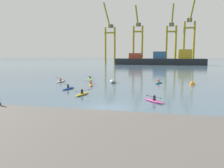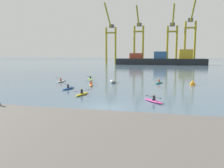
{
  "view_description": "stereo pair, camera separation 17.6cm",
  "coord_description": "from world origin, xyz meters",
  "px_view_note": "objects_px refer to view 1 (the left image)",
  "views": [
    {
      "loc": [
        5.23,
        -21.74,
        5.47
      ],
      "look_at": [
        -2.65,
        14.14,
        0.6
      ],
      "focal_mm": 35.12,
      "sensor_mm": 36.0,
      "label": 1
    },
    {
      "loc": [
        5.41,
        -21.7,
        5.47
      ],
      "look_at": [
        -2.65,
        14.14,
        0.6
      ],
      "focal_mm": 35.12,
      "sensor_mm": 36.0,
      "label": 2
    }
  ],
  "objects_px": {
    "gantry_crane_west": "(110,38)",
    "channel_buoy": "(192,83)",
    "kayak_magenta": "(154,101)",
    "capsized_dinghy": "(113,81)",
    "gantry_crane_west_mid": "(138,37)",
    "kayak_orange": "(91,84)",
    "gantry_crane_east": "(189,34)",
    "kayak_teal": "(159,82)",
    "kayak_white": "(61,81)",
    "kayak_lime": "(90,79)",
    "gantry_crane_east_mid": "(171,37)",
    "container_barge": "(160,60)",
    "kayak_blue": "(68,88)",
    "kayak_yellow": "(82,94)"
  },
  "relations": [
    {
      "from": "gantry_crane_east_mid",
      "to": "gantry_crane_east",
      "type": "bearing_deg",
      "value": 0.39
    },
    {
      "from": "gantry_crane_west",
      "to": "kayak_orange",
      "type": "bearing_deg",
      "value": -78.89
    },
    {
      "from": "capsized_dinghy",
      "to": "kayak_lime",
      "type": "distance_m",
      "value": 7.65
    },
    {
      "from": "gantry_crane_west",
      "to": "gantry_crane_east_mid",
      "type": "relative_size",
      "value": 1.08
    },
    {
      "from": "container_barge",
      "to": "kayak_yellow",
      "type": "xyz_separation_m",
      "value": [
        -10.41,
        -100.13,
        -2.53
      ]
    },
    {
      "from": "container_barge",
      "to": "gantry_crane_west",
      "type": "height_order",
      "value": "gantry_crane_west"
    },
    {
      "from": "gantry_crane_east",
      "to": "kayak_magenta",
      "type": "relative_size",
      "value": 11.67
    },
    {
      "from": "gantry_crane_east_mid",
      "to": "capsized_dinghy",
      "type": "relative_size",
      "value": 12.56
    },
    {
      "from": "capsized_dinghy",
      "to": "kayak_teal",
      "type": "xyz_separation_m",
      "value": [
        8.9,
        1.06,
        -0.18
      ]
    },
    {
      "from": "channel_buoy",
      "to": "kayak_lime",
      "type": "distance_m",
      "value": 21.63
    },
    {
      "from": "gantry_crane_east_mid",
      "to": "kayak_yellow",
      "type": "height_order",
      "value": "gantry_crane_east_mid"
    },
    {
      "from": "kayak_yellow",
      "to": "gantry_crane_west",
      "type": "bearing_deg",
      "value": 101.08
    },
    {
      "from": "capsized_dinghy",
      "to": "channel_buoy",
      "type": "distance_m",
      "value": 14.9
    },
    {
      "from": "kayak_white",
      "to": "gantry_crane_west_mid",
      "type": "bearing_deg",
      "value": 86.75
    },
    {
      "from": "channel_buoy",
      "to": "kayak_blue",
      "type": "xyz_separation_m",
      "value": [
        -20.23,
        -9.41,
        -0.19
      ]
    },
    {
      "from": "container_barge",
      "to": "kayak_magenta",
      "type": "distance_m",
      "value": 102.63
    },
    {
      "from": "kayak_teal",
      "to": "container_barge",
      "type": "bearing_deg",
      "value": 89.88
    },
    {
      "from": "gantry_crane_west",
      "to": "gantry_crane_east",
      "type": "relative_size",
      "value": 1.02
    },
    {
      "from": "gantry_crane_east",
      "to": "kayak_lime",
      "type": "height_order",
      "value": "gantry_crane_east"
    },
    {
      "from": "gantry_crane_west",
      "to": "kayak_blue",
      "type": "distance_m",
      "value": 111.23
    },
    {
      "from": "gantry_crane_east_mid",
      "to": "channel_buoy",
      "type": "bearing_deg",
      "value": -90.11
    },
    {
      "from": "container_barge",
      "to": "gantry_crane_east",
      "type": "relative_size",
      "value": 1.43
    },
    {
      "from": "kayak_lime",
      "to": "container_barge",
      "type": "bearing_deg",
      "value": 79.38
    },
    {
      "from": "kayak_white",
      "to": "kayak_teal",
      "type": "height_order",
      "value": "kayak_white"
    },
    {
      "from": "gantry_crane_west_mid",
      "to": "kayak_orange",
      "type": "height_order",
      "value": "gantry_crane_west_mid"
    },
    {
      "from": "container_barge",
      "to": "capsized_dinghy",
      "type": "height_order",
      "value": "container_barge"
    },
    {
      "from": "kayak_white",
      "to": "kayak_magenta",
      "type": "distance_m",
      "value": 24.41
    },
    {
      "from": "gantry_crane_east",
      "to": "kayak_yellow",
      "type": "xyz_separation_m",
      "value": [
        -26.7,
        -109.92,
        -17.32
      ]
    },
    {
      "from": "kayak_blue",
      "to": "kayak_orange",
      "type": "height_order",
      "value": "kayak_blue"
    },
    {
      "from": "kayak_white",
      "to": "kayak_blue",
      "type": "distance_m",
      "value": 9.87
    },
    {
      "from": "kayak_teal",
      "to": "kayak_magenta",
      "type": "bearing_deg",
      "value": -91.55
    },
    {
      "from": "kayak_white",
      "to": "container_barge",
      "type": "bearing_deg",
      "value": 77.29
    },
    {
      "from": "gantry_crane_west",
      "to": "kayak_magenta",
      "type": "relative_size",
      "value": 11.87
    },
    {
      "from": "gantry_crane_west_mid",
      "to": "channel_buoy",
      "type": "xyz_separation_m",
      "value": [
        19.95,
        -96.99,
        -15.97
      ]
    },
    {
      "from": "kayak_teal",
      "to": "gantry_crane_west",
      "type": "bearing_deg",
      "value": 108.28
    },
    {
      "from": "capsized_dinghy",
      "to": "kayak_blue",
      "type": "distance_m",
      "value": 10.92
    },
    {
      "from": "gantry_crane_west",
      "to": "channel_buoy",
      "type": "xyz_separation_m",
      "value": [
        38.35,
        -99.08,
        -16.36
      ]
    },
    {
      "from": "gantry_crane_east_mid",
      "to": "kayak_teal",
      "type": "height_order",
      "value": "gantry_crane_east_mid"
    },
    {
      "from": "channel_buoy",
      "to": "kayak_orange",
      "type": "height_order",
      "value": "kayak_orange"
    },
    {
      "from": "gantry_crane_west_mid",
      "to": "gantry_crane_east_mid",
      "type": "height_order",
      "value": "gantry_crane_west_mid"
    },
    {
      "from": "capsized_dinghy",
      "to": "kayak_teal",
      "type": "relative_size",
      "value": 0.78
    },
    {
      "from": "kayak_teal",
      "to": "kayak_magenta",
      "type": "height_order",
      "value": "same"
    },
    {
      "from": "gantry_crane_east_mid",
      "to": "kayak_lime",
      "type": "xyz_separation_m",
      "value": [
        -21.34,
        -91.45,
        -15.74
      ]
    },
    {
      "from": "gantry_crane_east_mid",
      "to": "kayak_white",
      "type": "distance_m",
      "value": 101.62
    },
    {
      "from": "kayak_blue",
      "to": "kayak_teal",
      "type": "bearing_deg",
      "value": 36.66
    },
    {
      "from": "gantry_crane_east_mid",
      "to": "kayak_yellow",
      "type": "xyz_separation_m",
      "value": [
        -16.42,
        -109.85,
        -15.74
      ]
    },
    {
      "from": "kayak_blue",
      "to": "channel_buoy",
      "type": "bearing_deg",
      "value": 24.94
    },
    {
      "from": "channel_buoy",
      "to": "gantry_crane_east_mid",
      "type": "bearing_deg",
      "value": 89.89
    },
    {
      "from": "capsized_dinghy",
      "to": "kayak_lime",
      "type": "height_order",
      "value": "kayak_lime"
    },
    {
      "from": "kayak_yellow",
      "to": "kayak_blue",
      "type": "bearing_deg",
      "value": 131.84
    }
  ]
}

